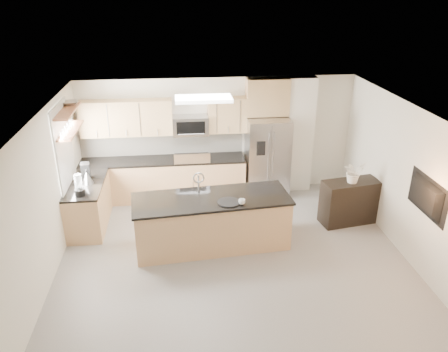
{
  "coord_description": "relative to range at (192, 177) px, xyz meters",
  "views": [
    {
      "loc": [
        -0.87,
        -5.96,
        4.43
      ],
      "look_at": [
        -0.07,
        1.3,
        1.19
      ],
      "focal_mm": 35.0,
      "sensor_mm": 36.0,
      "label": 1
    }
  ],
  "objects": [
    {
      "name": "blender",
      "position": [
        -2.07,
        -1.59,
        0.62
      ],
      "size": [
        0.18,
        0.18,
        0.41
      ],
      "color": "black",
      "rests_on": "left_counter"
    },
    {
      "name": "kettle",
      "position": [
        -2.03,
        -1.09,
        0.57
      ],
      "size": [
        0.22,
        0.22,
        0.28
      ],
      "color": "#A9A9AB",
      "rests_on": "left_counter"
    },
    {
      "name": "partition_column",
      "position": [
        2.42,
        0.18,
        0.83
      ],
      "size": [
        0.6,
        0.3,
        2.6
      ],
      "primitive_type": "cube",
      "color": "white",
      "rests_on": "floor"
    },
    {
      "name": "coffee_maker",
      "position": [
        -2.09,
        -0.84,
        0.6
      ],
      "size": [
        0.2,
        0.23,
        0.31
      ],
      "color": "black",
      "rests_on": "left_counter"
    },
    {
      "name": "bowl",
      "position": [
        -2.25,
        -0.63,
        1.91
      ],
      "size": [
        0.47,
        0.47,
        0.09
      ],
      "primitive_type": "imported",
      "rotation": [
        0.0,
        0.0,
        0.27
      ],
      "color": "#A9A9AB",
      "rests_on": "shelf_upper"
    },
    {
      "name": "back_counter",
      "position": [
        -0.63,
        0.01,
        -0.0
      ],
      "size": [
        3.55,
        0.66,
        1.44
      ],
      "color": "tan",
      "rests_on": "floor"
    },
    {
      "name": "window",
      "position": [
        -2.38,
        -1.07,
        1.18
      ],
      "size": [
        0.04,
        1.15,
        1.65
      ],
      "color": "white",
      "rests_on": "wall_left"
    },
    {
      "name": "shelf_upper",
      "position": [
        -2.25,
        -0.97,
        1.85
      ],
      "size": [
        0.3,
        1.2,
        0.04
      ],
      "primitive_type": "cube",
      "color": "brown",
      "rests_on": "wall_left"
    },
    {
      "name": "left_counter",
      "position": [
        -2.07,
        -1.07,
        -0.01
      ],
      "size": [
        0.66,
        1.5,
        0.92
      ],
      "color": "tan",
      "rests_on": "floor"
    },
    {
      "name": "upper_cabinets",
      "position": [
        -0.7,
        0.16,
        1.35
      ],
      "size": [
        3.5,
        0.33,
        0.75
      ],
      "color": "tan",
      "rests_on": "wall_back"
    },
    {
      "name": "credenza",
      "position": [
        3.05,
        -1.49,
        -0.03
      ],
      "size": [
        1.17,
        0.65,
        0.89
      ],
      "primitive_type": "cube",
      "rotation": [
        0.0,
        0.0,
        0.17
      ],
      "color": "black",
      "rests_on": "floor"
    },
    {
      "name": "wall_back",
      "position": [
        0.6,
        0.33,
        0.83
      ],
      "size": [
        6.0,
        0.02,
        2.6
      ],
      "primitive_type": "cube",
      "color": "silver",
      "rests_on": "floor"
    },
    {
      "name": "shelf_lower",
      "position": [
        -2.25,
        -0.97,
        1.48
      ],
      "size": [
        0.3,
        1.2,
        0.04
      ],
      "primitive_type": "cube",
      "color": "brown",
      "rests_on": "wall_left"
    },
    {
      "name": "floor",
      "position": [
        0.6,
        -2.92,
        -0.47
      ],
      "size": [
        6.5,
        6.5,
        0.0
      ],
      "primitive_type": "plane",
      "color": "gray",
      "rests_on": "ground"
    },
    {
      "name": "ceiling",
      "position": [
        0.6,
        -2.92,
        2.13
      ],
      "size": [
        6.0,
        6.5,
        0.02
      ],
      "primitive_type": "cube",
      "color": "white",
      "rests_on": "wall_back"
    },
    {
      "name": "range",
      "position": [
        0.0,
        0.0,
        0.0
      ],
      "size": [
        0.76,
        0.64,
        1.14
      ],
      "color": "black",
      "rests_on": "floor"
    },
    {
      "name": "wall_left",
      "position": [
        -2.4,
        -2.92,
        0.83
      ],
      "size": [
        0.02,
        6.5,
        2.6
      ],
      "primitive_type": "cube",
      "color": "silver",
      "rests_on": "floor"
    },
    {
      "name": "island",
      "position": [
        0.26,
        -2.03,
        0.01
      ],
      "size": [
        2.86,
        1.24,
        1.38
      ],
      "rotation": [
        0.0,
        0.0,
        0.09
      ],
      "color": "tan",
      "rests_on": "floor"
    },
    {
      "name": "platter",
      "position": [
        0.54,
        -2.25,
        0.5
      ],
      "size": [
        0.43,
        0.43,
        0.02
      ],
      "primitive_type": "cylinder",
      "rotation": [
        0.0,
        0.0,
        -0.11
      ],
      "color": "black",
      "rests_on": "island"
    },
    {
      "name": "flower_vase",
      "position": [
        3.05,
        -1.52,
        0.74
      ],
      "size": [
        0.73,
        0.68,
        0.65
      ],
      "primitive_type": "imported",
      "rotation": [
        0.0,
        0.0,
        0.34
      ],
      "color": "white",
      "rests_on": "credenza"
    },
    {
      "name": "cup",
      "position": [
        0.76,
        -2.33,
        0.53
      ],
      "size": [
        0.15,
        0.15,
        0.09
      ],
      "primitive_type": "imported",
      "rotation": [
        0.0,
        0.0,
        -0.33
      ],
      "color": "white",
      "rests_on": "island"
    },
    {
      "name": "refrigerator",
      "position": [
        1.66,
        -0.05,
        0.42
      ],
      "size": [
        0.92,
        0.78,
        1.78
      ],
      "color": "#A9A9AB",
      "rests_on": "floor"
    },
    {
      "name": "ceiling_fixture",
      "position": [
        0.2,
        -1.32,
        2.09
      ],
      "size": [
        1.0,
        0.5,
        0.06
      ],
      "primitive_type": "cube",
      "color": "white",
      "rests_on": "ceiling"
    },
    {
      "name": "wall_right",
      "position": [
        3.6,
        -2.92,
        0.83
      ],
      "size": [
        0.02,
        6.5,
        2.6
      ],
      "primitive_type": "cube",
      "color": "silver",
      "rests_on": "floor"
    },
    {
      "name": "microwave",
      "position": [
        0.0,
        0.12,
        1.16
      ],
      "size": [
        0.76,
        0.4,
        0.4
      ],
      "color": "#A9A9AB",
      "rests_on": "upper_cabinets"
    },
    {
      "name": "television",
      "position": [
        3.51,
        -3.12,
        0.88
      ],
      "size": [
        0.14,
        1.08,
        0.62
      ],
      "primitive_type": "imported",
      "rotation": [
        0.0,
        0.0,
        1.57
      ],
      "color": "black",
      "rests_on": "wall_right"
    }
  ]
}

